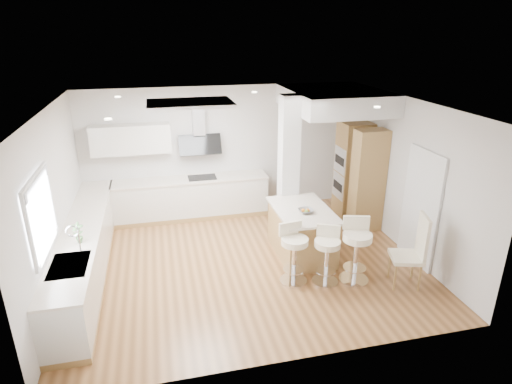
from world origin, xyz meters
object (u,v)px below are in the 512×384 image
object	(u,v)px
peninsula	(302,231)
dining_chair	(414,249)
bar_stool_a	(294,250)
bar_stool_b	(327,252)
bar_stool_c	(356,247)

from	to	relation	value
peninsula	dining_chair	size ratio (longest dim) A/B	1.20
dining_chair	bar_stool_a	bearing A→B (deg)	-179.97
peninsula	bar_stool_b	size ratio (longest dim) A/B	1.52
bar_stool_b	bar_stool_c	bearing A→B (deg)	17.36
bar_stool_a	dining_chair	xyz separation A→B (m)	(1.83, -0.54, 0.09)
bar_stool_b	bar_stool_c	xyz separation A→B (m)	(0.48, -0.06, 0.07)
bar_stool_a	dining_chair	bearing A→B (deg)	-25.16
bar_stool_a	bar_stool_b	distance (m)	0.53
peninsula	bar_stool_a	bearing A→B (deg)	-117.59
peninsula	bar_stool_a	world-z (taller)	bar_stool_a
bar_stool_a	dining_chair	distance (m)	1.91
bar_stool_c	dining_chair	distance (m)	0.90
peninsula	bar_stool_b	world-z (taller)	bar_stool_b
bar_stool_b	dining_chair	size ratio (longest dim) A/B	0.79
bar_stool_c	peninsula	bearing A→B (deg)	133.69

